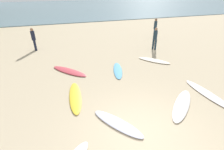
{
  "coord_description": "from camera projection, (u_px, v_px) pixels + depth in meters",
  "views": [
    {
      "loc": [
        -2.2,
        -3.54,
        4.34
      ],
      "look_at": [
        0.18,
        3.71,
        0.3
      ],
      "focal_mm": 26.97,
      "sensor_mm": 36.0,
      "label": 1
    }
  ],
  "objects": [
    {
      "name": "surfboard_6",
      "position": [
        75.0,
        97.0,
        7.39
      ],
      "size": [
        0.7,
        2.48,
        0.08
      ],
      "primitive_type": "ellipsoid",
      "rotation": [
        0.0,
        0.0,
        -0.08
      ],
      "color": "yellow",
      "rests_on": "ground_plane"
    },
    {
      "name": "surfboard_8",
      "position": [
        207.0,
        94.0,
        7.59
      ],
      "size": [
        0.61,
        2.61,
        0.07
      ],
      "primitive_type": "ellipsoid",
      "rotation": [
        0.0,
        0.0,
        0.03
      ],
      "color": "white",
      "rests_on": "ground_plane"
    },
    {
      "name": "beachgoer_mid",
      "position": [
        34.0,
        38.0,
        12.45
      ],
      "size": [
        0.35,
        0.35,
        1.68
      ],
      "rotation": [
        0.0,
        0.0,
        1.86
      ],
      "color": "#191E33",
      "rests_on": "ground_plane"
    },
    {
      "name": "ocean_water",
      "position": [
        63.0,
        7.0,
        38.97
      ],
      "size": [
        120.0,
        40.0,
        0.08
      ],
      "primitive_type": "cube",
      "color": "slate",
      "rests_on": "ground_plane"
    },
    {
      "name": "surfboard_2",
      "position": [
        69.0,
        71.0,
        9.61
      ],
      "size": [
        2.02,
        2.21,
        0.08
      ],
      "primitive_type": "ellipsoid",
      "rotation": [
        0.0,
        0.0,
        3.85
      ],
      "color": "#D1434E",
      "rests_on": "ground_plane"
    },
    {
      "name": "surfboard_3",
      "position": [
        118.0,
        70.0,
        9.73
      ],
      "size": [
        1.06,
        2.2,
        0.06
      ],
      "primitive_type": "ellipsoid",
      "rotation": [
        0.0,
        0.0,
        -0.28
      ],
      "color": "#51A2D5",
      "rests_on": "ground_plane"
    },
    {
      "name": "surfboard_1",
      "position": [
        154.0,
        60.0,
        11.0
      ],
      "size": [
        1.84,
        1.98,
        0.08
      ],
      "primitive_type": "ellipsoid",
      "rotation": [
        0.0,
        0.0,
        0.72
      ],
      "color": "silver",
      "rests_on": "ground_plane"
    },
    {
      "name": "beachgoer_near",
      "position": [
        155.0,
        38.0,
        12.64
      ],
      "size": [
        0.39,
        0.39,
        1.66
      ],
      "rotation": [
        0.0,
        0.0,
        2.16
      ],
      "color": "#1E3342",
      "rests_on": "ground_plane"
    },
    {
      "name": "beachgoer_far",
      "position": [
        155.0,
        27.0,
        15.41
      ],
      "size": [
        0.39,
        0.39,
        1.79
      ],
      "rotation": [
        0.0,
        0.0,
        0.69
      ],
      "color": "#1E3342",
      "rests_on": "ground_plane"
    },
    {
      "name": "surfboard_5",
      "position": [
        117.0,
        123.0,
        5.95
      ],
      "size": [
        1.58,
        2.05,
        0.08
      ],
      "primitive_type": "ellipsoid",
      "rotation": [
        0.0,
        0.0,
        3.72
      ],
      "color": "white",
      "rests_on": "ground_plane"
    },
    {
      "name": "surfboard_4",
      "position": [
        182.0,
        105.0,
        6.9
      ],
      "size": [
        2.2,
        2.05,
        0.07
      ],
      "primitive_type": "ellipsoid",
      "rotation": [
        0.0,
        0.0,
        -0.84
      ],
      "color": "silver",
      "rests_on": "ground_plane"
    },
    {
      "name": "ground_plane",
      "position": [
        141.0,
        133.0,
        5.61
      ],
      "size": [
        120.0,
        120.0,
        0.0
      ],
      "primitive_type": "plane",
      "color": "#C6B28E"
    }
  ]
}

